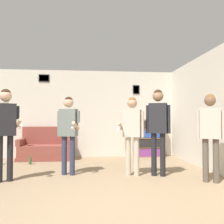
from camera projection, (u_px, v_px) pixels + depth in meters
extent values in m
plane|color=#937A5B|center=(89.00, 212.00, 3.08)|extent=(20.00, 20.00, 0.00)
cube|color=silver|center=(88.00, 114.00, 7.85)|extent=(7.82, 0.06, 2.70)
cube|color=black|center=(136.00, 90.00, 7.98)|extent=(0.21, 0.02, 0.28)
cube|color=#B2B2BC|center=(136.00, 90.00, 7.98)|extent=(0.16, 0.01, 0.24)
cube|color=black|center=(44.00, 78.00, 7.71)|extent=(0.32, 0.02, 0.22)
cube|color=#B2B2BC|center=(44.00, 78.00, 7.70)|extent=(0.28, 0.01, 0.18)
cube|color=silver|center=(207.00, 111.00, 5.74)|extent=(0.06, 7.12, 2.70)
cube|color=brown|center=(46.00, 158.00, 7.22)|extent=(1.54, 0.80, 0.10)
cube|color=brown|center=(46.00, 151.00, 7.22)|extent=(1.48, 0.74, 0.32)
cube|color=brown|center=(48.00, 135.00, 7.56)|extent=(1.48, 0.14, 0.52)
cube|color=brown|center=(21.00, 142.00, 7.16)|extent=(0.12, 0.74, 0.18)
cube|color=brown|center=(71.00, 142.00, 7.30)|extent=(0.12, 0.74, 0.18)
cube|color=olive|center=(135.00, 138.00, 7.75)|extent=(0.02, 0.30, 1.15)
cube|color=olive|center=(163.00, 138.00, 7.84)|extent=(0.02, 0.30, 1.15)
cube|color=olive|center=(148.00, 138.00, 7.94)|extent=(0.93, 0.01, 1.15)
cube|color=olive|center=(149.00, 156.00, 7.78)|extent=(0.88, 0.30, 0.02)
cube|color=olive|center=(149.00, 120.00, 7.81)|extent=(0.88, 0.30, 0.02)
cube|color=olive|center=(149.00, 147.00, 7.78)|extent=(0.88, 0.30, 0.02)
cube|color=olive|center=(149.00, 138.00, 7.79)|extent=(0.88, 0.30, 0.02)
cube|color=olive|center=(149.00, 129.00, 7.80)|extent=(0.88, 0.30, 0.02)
cube|color=#7F3889|center=(149.00, 152.00, 7.77)|extent=(0.76, 0.26, 0.23)
cube|color=black|center=(149.00, 143.00, 7.78)|extent=(0.76, 0.26, 0.23)
cube|color=#2847A3|center=(149.00, 134.00, 7.79)|extent=(0.76, 0.26, 0.23)
cube|color=black|center=(149.00, 125.00, 7.80)|extent=(0.76, 0.26, 0.23)
cylinder|color=#ADA89E|center=(2.00, 100.00, 6.46)|extent=(0.02, 0.16, 0.02)
sphere|color=white|center=(5.00, 101.00, 6.47)|extent=(0.20, 0.20, 0.20)
cylinder|color=black|center=(0.00, 159.00, 4.58)|extent=(0.11, 0.11, 0.85)
cylinder|color=black|center=(10.00, 158.00, 4.68)|extent=(0.11, 0.11, 0.85)
cube|color=#232328|center=(5.00, 120.00, 4.66)|extent=(0.41, 0.33, 0.60)
sphere|color=#D1A889|center=(6.00, 96.00, 4.67)|extent=(0.22, 0.22, 0.22)
sphere|color=#382314|center=(6.00, 94.00, 4.67)|extent=(0.19, 0.19, 0.19)
cylinder|color=#232328|center=(18.00, 113.00, 4.77)|extent=(0.07, 0.07, 0.25)
cylinder|color=#D1A889|center=(19.00, 123.00, 4.64)|extent=(0.19, 0.31, 0.19)
cylinder|color=white|center=(20.00, 127.00, 4.52)|extent=(0.09, 0.14, 0.09)
cylinder|color=#2D334C|center=(64.00, 155.00, 5.23)|extent=(0.11, 0.11, 0.80)
cylinder|color=#2D334C|center=(72.00, 156.00, 5.19)|extent=(0.11, 0.11, 0.80)
cube|color=slate|center=(68.00, 123.00, 5.23)|extent=(0.40, 0.30, 0.57)
sphere|color=#D1A889|center=(69.00, 103.00, 5.24)|extent=(0.21, 0.21, 0.21)
sphere|color=#382314|center=(69.00, 101.00, 5.25)|extent=(0.18, 0.18, 0.18)
cylinder|color=slate|center=(78.00, 117.00, 5.19)|extent=(0.07, 0.07, 0.24)
cylinder|color=#D1A889|center=(76.00, 126.00, 5.05)|extent=(0.15, 0.30, 0.18)
cylinder|color=white|center=(73.00, 129.00, 4.92)|extent=(0.08, 0.14, 0.09)
cylinder|color=slate|center=(59.00, 124.00, 5.28)|extent=(0.07, 0.07, 0.54)
cylinder|color=#B7AD99|center=(128.00, 156.00, 5.16)|extent=(0.11, 0.11, 0.80)
cylinder|color=#B7AD99|center=(137.00, 156.00, 5.10)|extent=(0.11, 0.11, 0.80)
cube|color=#BCB2A3|center=(132.00, 123.00, 5.16)|extent=(0.41, 0.33, 0.56)
sphere|color=tan|center=(132.00, 103.00, 5.17)|extent=(0.21, 0.21, 0.21)
sphere|color=brown|center=(132.00, 101.00, 5.17)|extent=(0.17, 0.17, 0.17)
cylinder|color=#BCB2A3|center=(142.00, 124.00, 5.09)|extent=(0.07, 0.07, 0.53)
cylinder|color=#BCB2A3|center=(122.00, 117.00, 5.23)|extent=(0.07, 0.07, 0.24)
cylinder|color=tan|center=(120.00, 126.00, 5.10)|extent=(0.18, 0.29, 0.18)
cylinder|color=white|center=(119.00, 128.00, 4.97)|extent=(0.08, 0.08, 0.10)
cylinder|color=black|center=(154.00, 154.00, 5.14)|extent=(0.11, 0.11, 0.87)
cylinder|color=black|center=(163.00, 155.00, 5.09)|extent=(0.11, 0.11, 0.87)
cube|color=#232328|center=(158.00, 118.00, 5.14)|extent=(0.41, 0.33, 0.62)
sphere|color=#997051|center=(158.00, 96.00, 5.15)|extent=(0.23, 0.23, 0.23)
sphere|color=#382314|center=(158.00, 94.00, 5.16)|extent=(0.19, 0.19, 0.19)
cylinder|color=#232328|center=(169.00, 119.00, 5.07)|extent=(0.07, 0.07, 0.58)
cylinder|color=#232328|center=(148.00, 119.00, 5.21)|extent=(0.07, 0.07, 0.58)
cylinder|color=brown|center=(206.00, 160.00, 4.61)|extent=(0.11, 0.11, 0.80)
cylinder|color=brown|center=(216.00, 161.00, 4.55)|extent=(0.11, 0.11, 0.80)
cube|color=#BCB2A3|center=(210.00, 123.00, 4.60)|extent=(0.41, 0.34, 0.57)
sphere|color=brown|center=(210.00, 101.00, 4.62)|extent=(0.21, 0.21, 0.21)
sphere|color=brown|center=(210.00, 99.00, 4.62)|extent=(0.18, 0.18, 0.18)
cylinder|color=#BCB2A3|center=(223.00, 125.00, 4.52)|extent=(0.07, 0.07, 0.53)
cylinder|color=#BCB2A3|center=(198.00, 124.00, 4.68)|extent=(0.07, 0.07, 0.53)
cylinder|color=#3D6638|center=(30.00, 161.00, 6.45)|extent=(0.07, 0.07, 0.17)
cylinder|color=#3D6638|center=(30.00, 156.00, 6.45)|extent=(0.03, 0.03, 0.07)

